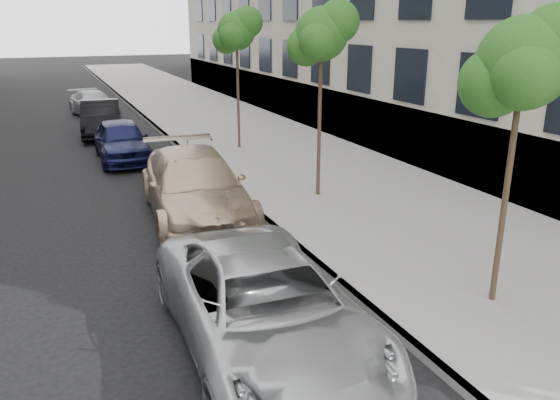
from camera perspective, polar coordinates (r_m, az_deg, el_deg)
sidewalk at (r=30.08m, az=-8.35°, el=9.18°), size 6.40×72.00×0.14m
curb at (r=29.43m, az=-14.29°, el=8.62°), size 0.15×72.00×0.14m
tree_near at (r=9.13m, az=24.21°, el=12.91°), size 1.74×1.54×4.78m
tree_mid at (r=14.35m, az=4.44°, el=16.88°), size 1.69×1.49×5.05m
tree_far at (r=20.33m, az=-4.49°, el=17.20°), size 1.71×1.51×5.05m
minivan at (r=8.02m, az=-1.60°, el=-11.09°), size 2.65×5.37×1.47m
suv at (r=13.49m, az=-8.87°, el=1.39°), size 2.75×5.77×1.62m
sedan_blue at (r=19.92m, az=-16.22°, el=6.00°), size 1.75×4.20×1.42m
sedan_black at (r=24.70m, az=-18.20°, el=8.11°), size 2.00×4.59×1.47m
sedan_rear at (r=29.97m, az=-18.89°, el=9.47°), size 2.48×4.61×1.27m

